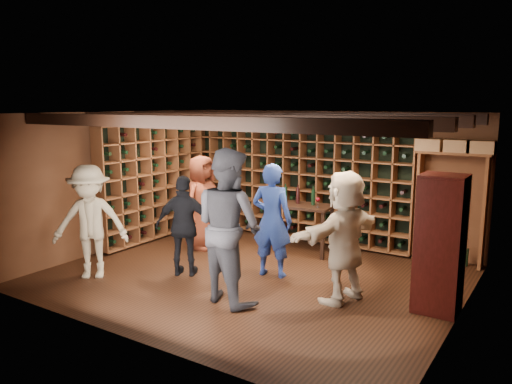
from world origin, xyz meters
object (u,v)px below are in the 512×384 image
Objects in this scene: man_grey_suit at (229,226)px; guest_khaki at (90,222)px; guest_red_floral at (202,202)px; guest_beige at (344,237)px; tasting_table at (299,210)px; display_cabinet at (440,247)px; man_blue_shirt at (272,220)px; guest_woman_black at (185,226)px.

man_grey_suit reaches higher than guest_khaki.
guest_red_floral is 0.96× the size of guest_beige.
guest_beige is at bearing -107.55° from guest_red_floral.
man_grey_suit reaches higher than guest_red_floral.
tasting_table is at bearing -68.78° from man_grey_suit.
display_cabinet is 1.02× the size of guest_red_floral.
tasting_table is (-1.56, 1.66, -0.12)m from guest_beige.
guest_woman_black is at bearing 22.22° from man_blue_shirt.
man_grey_suit is at bearing -41.01° from guest_beige.
guest_khaki reaches higher than tasting_table.
display_cabinet is 1.01× the size of guest_khaki.
guest_khaki is at bearing 10.79° from guest_woman_black.
guest_red_floral is 1.41× the size of tasting_table.
guest_red_floral is 1.78m from tasting_table.
guest_beige reaches higher than display_cabinet.
man_grey_suit is at bearing 81.97° from man_blue_shirt.
tasting_table is at bearing -66.97° from guest_red_floral.
guest_woman_black is 0.88× the size of guest_beige.
man_grey_suit is 1.71× the size of tasting_table.
man_grey_suit is 2.58m from guest_red_floral.
man_grey_suit is 1.28m from guest_woman_black.
guest_woman_black is (-1.14, -0.70, -0.10)m from man_blue_shirt.
guest_beige is (1.32, -0.33, 0.01)m from man_blue_shirt.
display_cabinet is 3.69m from guest_woman_black.
man_blue_shirt is at bearing -109.15° from guest_red_floral.
guest_woman_black is at bearing -1.92° from guest_khaki.
guest_woman_black is 1.43m from guest_khaki.
guest_beige is at bearing -19.67° from guest_khaki.
display_cabinet is 1.44× the size of tasting_table.
man_grey_suit reaches higher than man_blue_shirt.
man_blue_shirt is 1.02× the size of guest_red_floral.
man_blue_shirt is 1.01× the size of guest_khaki.
display_cabinet is 4.38m from guest_red_floral.
tasting_table is at bearing 153.78° from display_cabinet.
man_blue_shirt is 1.17m from man_grey_suit.
man_blue_shirt is 1.34m from guest_woman_black.
man_grey_suit reaches higher than guest_beige.
man_grey_suit is 1.16× the size of guest_beige.
man_grey_suit is 2.52m from tasting_table.
man_grey_suit reaches higher than tasting_table.
guest_khaki is at bearing -131.47° from tasting_table.
guest_beige reaches higher than guest_woman_black.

